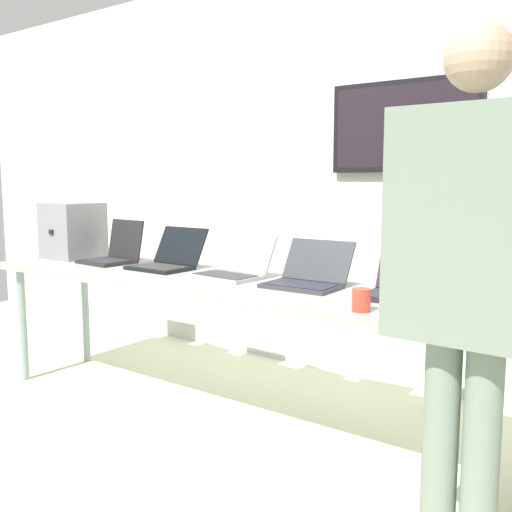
% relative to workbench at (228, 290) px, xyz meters
% --- Properties ---
extents(ground, '(8.00, 8.00, 0.04)m').
position_rel_workbench_xyz_m(ground, '(0.00, 0.00, -0.76)').
color(ground, beige).
extents(back_wall, '(8.00, 0.11, 2.79)m').
position_rel_workbench_xyz_m(back_wall, '(0.01, 1.13, 0.66)').
color(back_wall, beige).
rests_on(back_wall, ground).
extents(workbench, '(3.27, 0.70, 0.79)m').
position_rel_workbench_xyz_m(workbench, '(0.00, 0.00, 0.00)').
color(workbench, '#A3A5A1').
rests_on(workbench, ground).
extents(equipment_box, '(0.33, 0.34, 0.37)m').
position_rel_workbench_xyz_m(equipment_box, '(-1.42, 0.09, 0.24)').
color(equipment_box, gray).
rests_on(equipment_box, workbench).
extents(laptop_station_0, '(0.34, 0.33, 0.27)m').
position_rel_workbench_xyz_m(laptop_station_0, '(-1.02, 0.09, 0.11)').
color(laptop_station_0, '#262424').
rests_on(laptop_station_0, workbench).
extents(laptop_station_1, '(0.36, 0.37, 0.24)m').
position_rel_workbench_xyz_m(laptop_station_1, '(-0.56, 0.12, 0.11)').
color(laptop_station_1, black).
rests_on(laptop_station_1, workbench).
extents(laptop_station_2, '(0.39, 0.36, 0.22)m').
position_rel_workbench_xyz_m(laptop_station_2, '(-0.04, 0.10, 0.10)').
color(laptop_station_2, '#A8AEB9').
rests_on(laptop_station_2, workbench).
extents(laptop_station_3, '(0.37, 0.35, 0.22)m').
position_rel_workbench_xyz_m(laptop_station_3, '(0.43, 0.10, 0.10)').
color(laptop_station_3, '#35393B').
rests_on(laptop_station_3, workbench).
extents(laptop_station_4, '(0.34, 0.39, 0.25)m').
position_rel_workbench_xyz_m(laptop_station_4, '(0.92, 0.13, 0.11)').
color(laptop_station_4, '#271E2B').
rests_on(laptop_station_4, workbench).
extents(person, '(0.45, 0.59, 1.76)m').
position_rel_workbench_xyz_m(person, '(1.42, -0.62, 0.33)').
color(person, gray).
rests_on(person, ground).
extents(coffee_mug, '(0.08, 0.08, 0.09)m').
position_rel_workbench_xyz_m(coffee_mug, '(0.89, -0.25, 0.10)').
color(coffee_mug, '#C5412E').
rests_on(coffee_mug, workbench).
extents(paper_sheet, '(0.26, 0.33, 0.00)m').
position_rel_workbench_xyz_m(paper_sheet, '(1.09, -0.17, 0.05)').
color(paper_sheet, white).
rests_on(paper_sheet, workbench).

